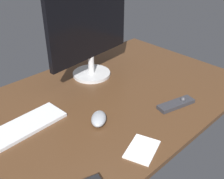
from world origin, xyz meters
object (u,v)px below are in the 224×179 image
monitor (90,31)px  notepad (142,149)px  media_remote (176,104)px  computer_mouse (99,119)px  keyboard (10,134)px

monitor → notepad: bearing=-118.9°
monitor → media_remote: monitor is taller
computer_mouse → monitor: bearing=11.3°
monitor → computer_mouse: bearing=-132.0°
media_remote → notepad: (-31.32, -7.54, -0.58)cm
media_remote → keyboard: bearing=166.8°
monitor → notepad: 63.66cm
media_remote → notepad: media_remote is taller
computer_mouse → media_remote: bearing=-66.7°
keyboard → media_remote: 68.23cm
computer_mouse → media_remote: 34.89cm
monitor → media_remote: 52.69cm
computer_mouse → media_remote: size_ratio=0.55×
keyboard → notepad: 48.72cm
computer_mouse → notepad: (0.43, -21.99, -1.48)cm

